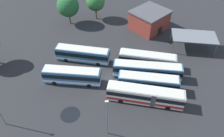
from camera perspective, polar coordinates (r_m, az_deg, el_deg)
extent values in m
plane|color=#28282B|center=(47.71, -0.28, -2.85)|extent=(95.93, 95.93, 0.00)
cube|color=silver|center=(50.32, 9.30, 2.28)|extent=(13.02, 5.81, 3.17)
cube|color=beige|center=(49.29, 9.51, 3.75)|extent=(12.48, 5.47, 0.14)
cube|color=black|center=(50.00, 9.36, 2.72)|extent=(13.09, 5.86, 1.01)
cube|color=orange|center=(50.90, 9.19, 1.51)|extent=(13.09, 5.86, 0.63)
cube|color=black|center=(50.27, 2.09, 3.75)|extent=(0.60, 2.04, 1.17)
cylinder|color=black|center=(50.44, 4.55, 0.82)|extent=(1.04, 0.55, 1.00)
cylinder|color=black|center=(52.22, 4.90, 2.50)|extent=(1.04, 0.55, 1.00)
cylinder|color=black|center=(50.54, 13.49, -0.36)|extent=(1.04, 0.55, 1.00)
cylinder|color=black|center=(52.31, 13.54, 1.35)|extent=(1.04, 0.55, 1.00)
cube|color=teal|center=(47.59, 9.28, -0.53)|extent=(14.95, 5.21, 3.17)
cube|color=beige|center=(46.49, 9.51, 0.96)|extent=(14.33, 4.90, 0.14)
cube|color=black|center=(47.25, 9.35, -0.08)|extent=(15.03, 5.26, 1.01)
cube|color=silver|center=(48.19, 9.17, -1.30)|extent=(15.03, 5.26, 0.63)
cube|color=black|center=(47.19, 0.42, 0.71)|extent=(0.44, 2.07, 1.17)
cube|color=#47474C|center=(47.74, 11.22, -0.68)|extent=(1.36, 2.73, 3.04)
cylinder|color=black|center=(47.56, 3.62, -2.28)|extent=(1.04, 0.48, 1.00)
cylinder|color=black|center=(49.26, 3.81, -0.36)|extent=(1.04, 0.48, 1.00)
cylinder|color=black|center=(48.26, 14.51, -3.09)|extent=(1.04, 0.48, 1.00)
cylinder|color=black|center=(49.94, 14.32, -1.18)|extent=(1.04, 0.48, 1.00)
cube|color=teal|center=(45.02, 9.51, -3.65)|extent=(12.50, 5.06, 3.17)
cube|color=beige|center=(43.86, 9.75, -2.15)|extent=(11.98, 4.76, 0.14)
cube|color=black|center=(44.66, 9.58, -3.20)|extent=(12.57, 5.11, 1.01)
cube|color=silver|center=(45.66, 9.38, -4.42)|extent=(12.57, 5.11, 0.63)
cube|color=black|center=(44.61, 1.74, -2.35)|extent=(0.50, 2.06, 1.17)
cylinder|color=black|center=(45.14, 4.46, -5.48)|extent=(1.04, 0.50, 1.00)
cylinder|color=black|center=(46.75, 4.71, -3.36)|extent=(1.04, 0.50, 1.00)
cylinder|color=black|center=(45.63, 14.05, -6.34)|extent=(1.04, 0.50, 1.00)
cylinder|color=black|center=(47.23, 13.94, -4.21)|extent=(1.04, 0.50, 1.00)
cube|color=silver|center=(42.60, 8.73, -6.98)|extent=(14.90, 6.20, 3.17)
cube|color=beige|center=(41.37, 8.97, -5.49)|extent=(14.28, 5.85, 0.14)
cube|color=black|center=(42.22, 8.80, -6.53)|extent=(14.98, 6.25, 1.01)
cube|color=red|center=(43.28, 8.61, -7.75)|extent=(14.98, 6.25, 0.63)
cube|color=black|center=(42.58, -1.12, -5.12)|extent=(0.59, 2.04, 1.17)
cube|color=#47474C|center=(42.68, 10.91, -7.25)|extent=(1.53, 2.75, 3.04)
cylinder|color=black|center=(43.02, 2.31, -8.56)|extent=(1.04, 0.54, 1.00)
cylinder|color=black|center=(44.53, 2.79, -6.25)|extent=(1.04, 0.54, 1.00)
cylinder|color=black|center=(43.28, 14.52, -10.05)|extent=(1.04, 0.54, 1.00)
cylinder|color=black|center=(44.78, 14.52, -7.69)|extent=(1.04, 0.54, 1.00)
cube|color=teal|center=(51.65, -7.74, 3.70)|extent=(12.89, 5.60, 3.17)
cube|color=beige|center=(50.64, -7.91, 5.16)|extent=(12.35, 5.28, 0.14)
cube|color=black|center=(51.34, -7.79, 4.14)|extent=(12.96, 5.65, 1.01)
cube|color=silver|center=(52.21, -7.65, 2.94)|extent=(12.96, 5.65, 0.63)
cube|color=black|center=(53.36, -14.35, 4.89)|extent=(0.58, 2.04, 1.17)
cylinder|color=black|center=(52.88, -12.03, 2.18)|extent=(1.04, 0.54, 1.00)
cylinder|color=black|center=(54.54, -11.22, 3.75)|extent=(1.04, 0.54, 1.00)
cylinder|color=black|center=(50.76, -3.72, 1.19)|extent=(1.04, 0.54, 1.00)
cylinder|color=black|center=(52.49, -3.14, 2.85)|extent=(1.04, 0.54, 1.00)
cube|color=teal|center=(46.59, -10.49, -1.87)|extent=(12.41, 4.55, 3.17)
cube|color=beige|center=(45.46, -10.74, -0.38)|extent=(11.90, 4.27, 0.14)
cube|color=black|center=(46.24, -10.56, -1.43)|extent=(12.48, 4.60, 1.01)
cube|color=silver|center=(47.20, -10.35, -2.65)|extent=(12.48, 4.60, 0.63)
cube|color=black|center=(48.07, -17.60, -0.79)|extent=(0.41, 2.08, 1.17)
cylinder|color=black|center=(47.85, -14.98, -3.69)|extent=(1.04, 0.46, 1.00)
cylinder|color=black|center=(49.39, -14.20, -1.74)|extent=(1.04, 0.46, 1.00)
cylinder|color=black|center=(45.98, -6.06, -4.48)|extent=(1.04, 0.46, 1.00)
cylinder|color=black|center=(47.57, -5.56, -2.42)|extent=(1.04, 0.46, 1.00)
cube|color=maroon|center=(63.69, 9.80, 12.38)|extent=(12.00, 11.88, 5.18)
cube|color=#4C4C51|center=(62.37, 10.11, 14.58)|extent=(12.72, 12.60, 0.36)
cube|color=black|center=(62.47, 12.52, 9.72)|extent=(1.44, 1.18, 2.20)
cube|color=slate|center=(57.67, 20.96, 7.96)|extent=(11.75, 7.92, 0.20)
cylinder|color=#59595B|center=(55.56, 15.77, 5.42)|extent=(0.20, 0.20, 3.69)
cylinder|color=#59595B|center=(59.86, 15.42, 8.43)|extent=(0.20, 0.20, 3.69)
cylinder|color=#59595B|center=(58.11, 25.69, 4.27)|extent=(0.20, 0.20, 3.69)
cylinder|color=#59595B|center=(62.23, 24.74, 7.25)|extent=(0.20, 0.20, 3.69)
cylinder|color=slate|center=(35.85, -1.27, -13.23)|extent=(0.16, 0.16, 8.65)
cube|color=silver|center=(32.23, -1.39, -8.72)|extent=(0.56, 0.28, 0.20)
cylinder|color=brown|center=(66.96, -11.08, 12.73)|extent=(0.44, 0.44, 3.01)
sphere|color=#235B2D|center=(65.04, -11.58, 15.91)|extent=(6.29, 6.29, 6.29)
cylinder|color=brown|center=(68.44, -4.21, 14.22)|extent=(0.44, 0.44, 3.26)
sphere|color=#2D6B33|center=(66.65, -4.39, 17.23)|extent=(5.52, 5.52, 5.52)
cylinder|color=black|center=(42.40, -10.97, -11.84)|extent=(3.76, 3.76, 0.01)
cylinder|color=black|center=(53.05, 4.38, 2.59)|extent=(3.68, 3.68, 0.01)
cylinder|color=black|center=(53.71, 5.37, 3.10)|extent=(3.52, 3.52, 0.01)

